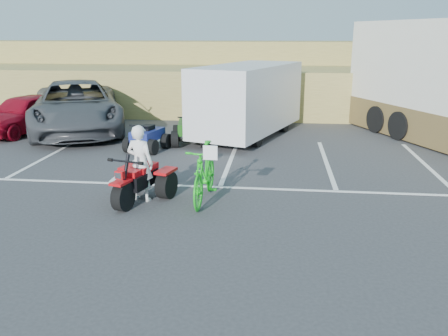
# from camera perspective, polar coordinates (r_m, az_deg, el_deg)

# --- Properties ---
(ground) EXTENTS (100.00, 100.00, 0.00)m
(ground) POSITION_cam_1_polar(r_m,az_deg,el_deg) (8.96, -2.39, -7.10)
(ground) COLOR #333336
(ground) RESTS_ON ground
(parking_stripes) EXTENTS (28.00, 5.16, 0.01)m
(parking_stripes) POSITION_cam_1_polar(r_m,az_deg,el_deg) (12.70, 4.31, -0.10)
(parking_stripes) COLOR white
(parking_stripes) RESTS_ON ground
(grass_embankment) EXTENTS (40.00, 8.50, 3.10)m
(grass_embankment) POSITION_cam_1_polar(r_m,az_deg,el_deg) (23.75, 3.46, 10.87)
(grass_embankment) COLOR olive
(grass_embankment) RESTS_ON ground
(red_trike_atv) EXTENTS (1.58, 1.86, 1.04)m
(red_trike_atv) POSITION_cam_1_polar(r_m,az_deg,el_deg) (10.39, -10.27, -4.03)
(red_trike_atv) COLOR red
(red_trike_atv) RESTS_ON ground
(rider) EXTENTS (0.69, 0.54, 1.66)m
(rider) POSITION_cam_1_polar(r_m,az_deg,el_deg) (10.26, -10.06, 0.58)
(rider) COLOR white
(rider) RESTS_ON ground
(green_dirt_bike) EXTENTS (0.69, 2.11, 1.25)m
(green_dirt_bike) POSITION_cam_1_polar(r_m,az_deg,el_deg) (10.12, -2.37, -0.60)
(green_dirt_bike) COLOR #14BF19
(green_dirt_bike) RESTS_ON ground
(grey_pickup) EXTENTS (5.40, 7.27, 1.84)m
(grey_pickup) POSITION_cam_1_polar(r_m,az_deg,el_deg) (18.24, -17.34, 7.06)
(grey_pickup) COLOR #404347
(grey_pickup) RESTS_ON ground
(red_car) EXTENTS (2.67, 4.39, 1.40)m
(red_car) POSITION_cam_1_polar(r_m,az_deg,el_deg) (18.76, -22.86, 6.08)
(red_car) COLOR maroon
(red_car) RESTS_ON ground
(cargo_trailer) EXTENTS (3.75, 5.70, 2.47)m
(cargo_trailer) POSITION_cam_1_polar(r_m,az_deg,el_deg) (16.51, 2.90, 8.37)
(cargo_trailer) COLOR silver
(cargo_trailer) RESTS_ON ground
(quad_atv_blue) EXTENTS (1.30, 1.55, 0.88)m
(quad_atv_blue) POSITION_cam_1_polar(r_m,az_deg,el_deg) (14.89, -9.11, 2.11)
(quad_atv_blue) COLOR navy
(quad_atv_blue) RESTS_ON ground
(quad_atv_green) EXTENTS (1.38, 1.70, 1.01)m
(quad_atv_green) POSITION_cam_1_polar(r_m,az_deg,el_deg) (15.63, -4.09, 2.93)
(quad_atv_green) COLOR #185112
(quad_atv_green) RESTS_ON ground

